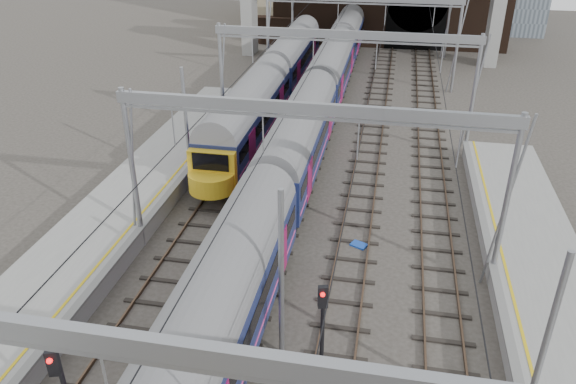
# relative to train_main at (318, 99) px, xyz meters

# --- Properties ---
(platform_left) EXTENTS (4.32, 55.00, 1.12)m
(platform_left) POSITION_rel_train_main_xyz_m (-8.18, -22.14, -1.88)
(platform_left) COLOR gray
(platform_left) RESTS_ON ground
(tracks) EXTENTS (14.40, 80.00, 0.22)m
(tracks) POSITION_rel_train_main_xyz_m (2.00, -9.64, -2.42)
(tracks) COLOR #4C3828
(tracks) RESTS_ON ground
(overhead_line) EXTENTS (16.80, 80.00, 8.00)m
(overhead_line) POSITION_rel_train_main_xyz_m (2.00, -3.16, 4.13)
(overhead_line) COLOR gray
(overhead_line) RESTS_ON ground
(retaining_wall) EXTENTS (28.00, 2.75, 9.00)m
(retaining_wall) POSITION_rel_train_main_xyz_m (3.40, 27.29, 1.89)
(retaining_wall) COLOR black
(retaining_wall) RESTS_ON ground
(train_main) EXTENTS (2.72, 62.83, 4.70)m
(train_main) POSITION_rel_train_main_xyz_m (0.00, 0.00, 0.00)
(train_main) COLOR black
(train_main) RESTS_ON ground
(train_second) EXTENTS (2.73, 31.60, 4.72)m
(train_second) POSITION_rel_train_main_xyz_m (-4.00, 3.58, 0.01)
(train_second) COLOR black
(train_second) RESTS_ON ground
(signal_near_centre) EXTENTS (0.35, 0.45, 4.43)m
(signal_near_centre) POSITION_rel_train_main_xyz_m (3.63, -23.92, 0.39)
(signal_near_centre) COLOR black
(signal_near_centre) RESTS_ON ground
(equip_cover_a) EXTENTS (1.00, 0.80, 0.11)m
(equip_cover_a) POSITION_rel_train_main_xyz_m (0.16, -20.63, -2.38)
(equip_cover_a) COLOR #1846B8
(equip_cover_a) RESTS_ON ground
(equip_cover_b) EXTENTS (1.05, 0.85, 0.11)m
(equip_cover_b) POSITION_rel_train_main_xyz_m (-0.02, -19.32, -2.38)
(equip_cover_b) COLOR #1846B8
(equip_cover_b) RESTS_ON ground
(equip_cover_c) EXTENTS (0.93, 0.82, 0.09)m
(equip_cover_c) POSITION_rel_train_main_xyz_m (4.25, -14.70, -2.39)
(equip_cover_c) COLOR #1846B8
(equip_cover_c) RESTS_ON ground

